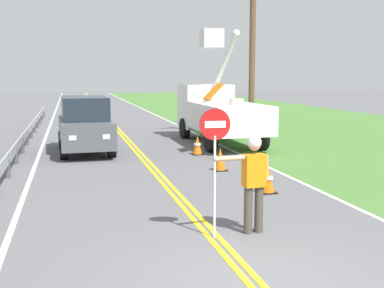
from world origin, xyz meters
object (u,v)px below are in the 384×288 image
object	(u,v)px
stop_sign_paddle	(215,144)
utility_pole_near	(252,44)
traffic_cone_lead	(268,180)
flagger_worker	(254,178)
traffic_cone_mid	(220,160)
traffic_cone_tail	(197,146)
utility_bucket_truck	(217,110)
oncoming_suv_nearest	(85,124)

from	to	relation	value
stop_sign_paddle	utility_pole_near	distance (m)	14.69
stop_sign_paddle	traffic_cone_lead	bearing A→B (deg)	52.62
flagger_worker	traffic_cone_lead	size ratio (longest dim) A/B	2.61
stop_sign_paddle	flagger_worker	bearing A→B (deg)	5.89
traffic_cone_mid	traffic_cone_tail	bearing A→B (deg)	88.41
utility_bucket_truck	utility_pole_near	distance (m)	3.68
flagger_worker	oncoming_suv_nearest	bearing A→B (deg)	104.32
utility_pole_near	traffic_cone_lead	world-z (taller)	utility_pole_near
utility_bucket_truck	traffic_cone_lead	world-z (taller)	utility_bucket_truck
utility_bucket_truck	traffic_cone_mid	world-z (taller)	utility_bucket_truck
utility_bucket_truck	traffic_cone_tail	world-z (taller)	utility_bucket_truck
utility_bucket_truck	utility_pole_near	bearing A→B (deg)	29.59
utility_bucket_truck	traffic_cone_lead	distance (m)	9.40
utility_pole_near	traffic_cone_tail	world-z (taller)	utility_pole_near
utility_bucket_truck	traffic_cone_lead	bearing A→B (deg)	-98.96
flagger_worker	traffic_cone_tail	bearing A→B (deg)	81.99
flagger_worker	stop_sign_paddle	size ratio (longest dim) A/B	0.78
utility_bucket_truck	traffic_cone_mid	bearing A→B (deg)	-105.85
utility_bucket_truck	flagger_worker	bearing A→B (deg)	-103.65
flagger_worker	traffic_cone_tail	distance (m)	9.16
flagger_worker	traffic_cone_lead	distance (m)	3.30
stop_sign_paddle	traffic_cone_tail	bearing A→B (deg)	77.41
traffic_cone_tail	utility_pole_near	bearing A→B (deg)	48.79
traffic_cone_mid	utility_pole_near	bearing A→B (deg)	62.86
traffic_cone_mid	traffic_cone_tail	world-z (taller)	same
stop_sign_paddle	traffic_cone_tail	size ratio (longest dim) A/B	3.33
oncoming_suv_nearest	traffic_cone_tail	world-z (taller)	oncoming_suv_nearest
flagger_worker	utility_pole_near	distance (m)	14.47
oncoming_suv_nearest	utility_pole_near	size ratio (longest dim) A/B	0.57
utility_bucket_truck	oncoming_suv_nearest	size ratio (longest dim) A/B	1.46
traffic_cone_tail	flagger_worker	bearing A→B (deg)	-98.01
traffic_cone_lead	stop_sign_paddle	bearing A→B (deg)	-127.38
traffic_cone_lead	traffic_cone_tail	xyz separation A→B (m)	(-0.21, 6.18, 0.00)
oncoming_suv_nearest	traffic_cone_mid	world-z (taller)	oncoming_suv_nearest
traffic_cone_tail	stop_sign_paddle	bearing A→B (deg)	-102.59
stop_sign_paddle	utility_pole_near	world-z (taller)	utility_pole_near
utility_pole_near	traffic_cone_lead	bearing A→B (deg)	-108.40
utility_pole_near	stop_sign_paddle	bearing A→B (deg)	-113.17
oncoming_suv_nearest	traffic_cone_tail	xyz separation A→B (m)	(3.97, -1.54, -0.72)
flagger_worker	traffic_cone_tail	size ratio (longest dim) A/B	2.61
flagger_worker	oncoming_suv_nearest	xyz separation A→B (m)	(-2.70, 10.58, 0.01)
oncoming_suv_nearest	traffic_cone_tail	size ratio (longest dim) A/B	6.66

